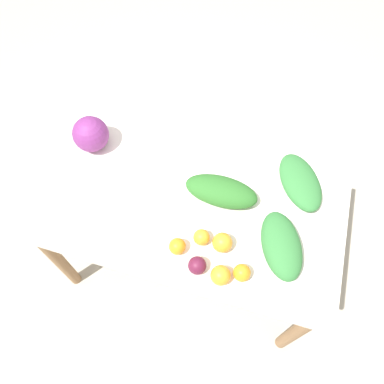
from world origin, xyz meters
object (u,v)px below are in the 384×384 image
at_px(greens_bunch_beet_tops, 300,182).
at_px(orange_3, 242,273).
at_px(cabbage_purple, 91,134).
at_px(greens_bunch_scallion, 281,245).
at_px(beet_root, 197,265).
at_px(orange_1, 222,243).
at_px(orange_0, 202,237).
at_px(orange_2, 177,246).
at_px(greens_bunch_kale, 221,191).
at_px(orange_4, 221,275).

relative_size(greens_bunch_beet_tops, orange_3, 4.30).
distance_m(cabbage_purple, greens_bunch_scallion, 0.99).
distance_m(greens_bunch_scallion, orange_3, 0.20).
distance_m(beet_root, orange_1, 0.14).
relative_size(greens_bunch_beet_tops, orange_0, 4.43).
xyz_separation_m(orange_0, orange_3, (0.19, -0.10, 0.00)).
relative_size(greens_bunch_scallion, beet_root, 4.07).
distance_m(beet_root, orange_2, 0.11).
bearing_deg(orange_3, greens_bunch_scallion, 50.43).
distance_m(greens_bunch_beet_tops, orange_2, 0.62).
xyz_separation_m(cabbage_purple, beet_root, (0.65, -0.45, -0.05)).
bearing_deg(orange_2, cabbage_purple, 144.33).
xyz_separation_m(greens_bunch_kale, greens_bunch_beet_tops, (0.32, 0.15, -0.01)).
bearing_deg(beet_root, greens_bunch_kale, 88.73).
distance_m(beet_root, orange_3, 0.18).
relative_size(greens_bunch_kale, beet_root, 4.35).
bearing_deg(greens_bunch_scallion, greens_bunch_beet_tops, 84.98).
height_order(greens_bunch_scallion, greens_bunch_beet_tops, greens_bunch_scallion).
xyz_separation_m(cabbage_purple, greens_bunch_beet_tops, (0.98, 0.05, -0.05)).
distance_m(greens_bunch_scallion, orange_2, 0.42).
height_order(orange_3, orange_4, orange_4).
bearing_deg(greens_bunch_beet_tops, beet_root, -123.51).
xyz_separation_m(greens_bunch_scallion, orange_1, (-0.23, -0.06, -0.00)).
distance_m(orange_1, orange_2, 0.18).
height_order(greens_bunch_kale, orange_3, greens_bunch_kale).
xyz_separation_m(greens_bunch_kale, beet_root, (-0.01, -0.35, -0.01)).
relative_size(orange_0, orange_4, 0.86).
bearing_deg(beet_root, orange_2, 151.27).
bearing_deg(beet_root, orange_4, -7.35).
xyz_separation_m(greens_bunch_kale, orange_4, (0.09, -0.36, -0.01)).
relative_size(cabbage_purple, orange_0, 2.46).
bearing_deg(greens_bunch_beet_tops, greens_bunch_kale, -154.69).
relative_size(beet_root, orange_3, 1.05).
distance_m(cabbage_purple, orange_3, 0.93).
xyz_separation_m(orange_1, orange_3, (0.10, -0.10, -0.01)).
xyz_separation_m(orange_0, orange_2, (-0.08, -0.07, 0.00)).
height_order(orange_0, orange_4, orange_4).
bearing_deg(orange_3, greens_bunch_kale, 117.41).
relative_size(greens_bunch_scallion, orange_1, 3.61).
bearing_deg(beet_root, cabbage_purple, 145.33).
bearing_deg(orange_1, greens_bunch_kale, 105.71).
relative_size(greens_bunch_beet_tops, orange_2, 4.35).
height_order(greens_bunch_scallion, orange_2, greens_bunch_scallion).
bearing_deg(cabbage_purple, orange_0, -27.37).
bearing_deg(orange_4, orange_3, 24.45).
bearing_deg(orange_4, greens_bunch_kale, 104.18).
distance_m(greens_bunch_beet_tops, orange_4, 0.56).
relative_size(greens_bunch_beet_tops, orange_1, 3.66).
relative_size(greens_bunch_kale, greens_bunch_beet_tops, 1.06).
height_order(orange_0, orange_2, orange_2).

